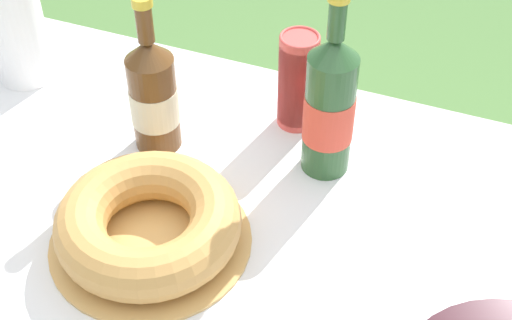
% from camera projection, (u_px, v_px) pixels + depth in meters
% --- Properties ---
extents(garden_table, '(1.89, 0.98, 0.72)m').
position_uv_depth(garden_table, '(238.00, 287.00, 1.14)').
color(garden_table, '#A87A47').
rests_on(garden_table, ground_plane).
extents(tablecloth, '(1.90, 0.99, 0.10)m').
position_uv_depth(tablecloth, '(237.00, 267.00, 1.11)').
color(tablecloth, white).
rests_on(tablecloth, garden_table).
extents(bundt_cake, '(0.32, 0.32, 0.09)m').
position_uv_depth(bundt_cake, '(149.00, 224.00, 1.10)').
color(bundt_cake, tan).
rests_on(bundt_cake, tablecloth).
extents(cup_stack, '(0.07, 0.07, 0.19)m').
position_uv_depth(cup_stack, '(298.00, 81.00, 1.28)').
color(cup_stack, '#E04C47').
rests_on(cup_stack, tablecloth).
extents(cider_bottle_green, '(0.09, 0.09, 0.34)m').
position_uv_depth(cider_bottle_green, '(329.00, 107.00, 1.17)').
color(cider_bottle_green, '#2D562D').
rests_on(cider_bottle_green, tablecloth).
extents(cider_bottle_amber, '(0.09, 0.09, 0.30)m').
position_uv_depth(cider_bottle_amber, '(153.00, 95.00, 1.23)').
color(cider_bottle_amber, brown).
rests_on(cider_bottle_amber, tablecloth).
extents(paper_towel_roll, '(0.11, 0.11, 0.23)m').
position_uv_depth(paper_towel_roll, '(16.00, 27.00, 1.38)').
color(paper_towel_roll, white).
rests_on(paper_towel_roll, tablecloth).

